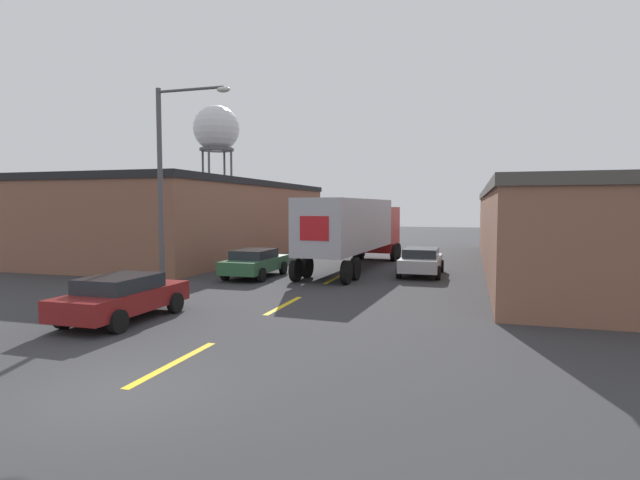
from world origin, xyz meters
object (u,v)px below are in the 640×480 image
object	(u,v)px
semi_truck	(356,227)
parked_car_right_far	(421,261)
parked_car_left_near	(122,296)
street_lamp	(169,173)
parked_car_left_far	(255,262)
water_tower	(216,130)

from	to	relation	value
semi_truck	parked_car_right_far	world-z (taller)	semi_truck
parked_car_left_near	street_lamp	size ratio (longest dim) A/B	0.54
semi_truck	street_lamp	distance (m)	11.31
parked_car_left_far	parked_car_right_far	size ratio (longest dim) A/B	1.00
parked_car_left_far	parked_car_right_far	xyz separation A→B (m)	(7.75, 3.12, 0.00)
parked_car_left_near	parked_car_right_far	size ratio (longest dim) A/B	1.00
parked_car_right_far	water_tower	xyz separation A→B (m)	(-29.82, 33.80, 12.76)
parked_car_left_near	street_lamp	world-z (taller)	street_lamp
parked_car_left_near	water_tower	xyz separation A→B (m)	(-22.07, 46.69, 12.76)
parked_car_right_far	street_lamp	xyz separation A→B (m)	(-9.41, -7.83, 4.11)
parked_car_left_far	water_tower	xyz separation A→B (m)	(-22.07, 36.92, 12.76)
parked_car_right_far	water_tower	world-z (taller)	water_tower
parked_car_left_far	water_tower	size ratio (longest dim) A/B	0.27
street_lamp	water_tower	bearing A→B (deg)	116.12
parked_car_left_near	parked_car_right_far	xyz separation A→B (m)	(7.75, 12.89, 0.00)
water_tower	parked_car_right_far	bearing A→B (deg)	-48.58
parked_car_left_far	parked_car_left_near	distance (m)	9.77
parked_car_right_far	street_lamp	size ratio (longest dim) A/B	0.54
parked_car_right_far	semi_truck	bearing A→B (deg)	156.23
parked_car_left_far	street_lamp	xyz separation A→B (m)	(-1.66, -4.71, 4.11)
parked_car_left_far	street_lamp	size ratio (longest dim) A/B	0.54
parked_car_left_near	street_lamp	distance (m)	6.72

